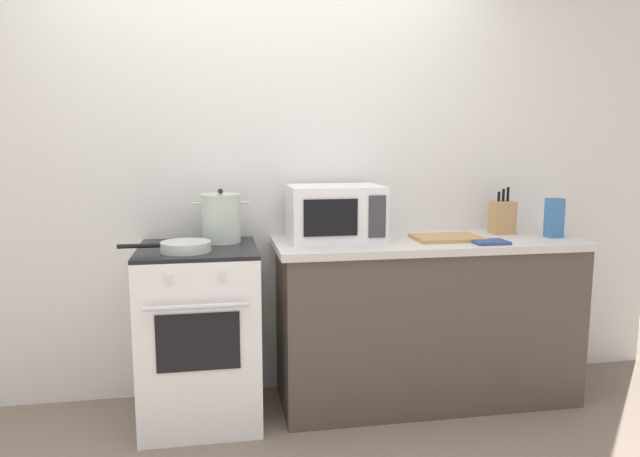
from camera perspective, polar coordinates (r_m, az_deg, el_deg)
name	(u,v)px	position (r m, az deg, el deg)	size (l,w,h in m)	color
back_wall	(311,177)	(3.44, -0.87, 5.03)	(4.40, 0.10, 2.50)	silver
lower_cabinet_right	(427,323)	(3.41, 10.27, -9.03)	(1.64, 0.56, 0.88)	#4C4238
countertop_right	(429,243)	(3.30, 10.48, -1.39)	(1.70, 0.60, 0.04)	beige
stove	(200,334)	(3.18, -11.53, -9.96)	(0.60, 0.64, 0.92)	white
stock_pot	(221,218)	(3.19, -9.56, 1.02)	(0.30, 0.21, 0.29)	silver
frying_pan	(184,247)	(2.96, -12.99, -1.71)	(0.45, 0.25, 0.05)	silver
microwave	(335,213)	(3.19, 1.47, 1.49)	(0.50, 0.37, 0.30)	white
cutting_board	(447,238)	(3.31, 12.16, -0.88)	(0.36, 0.26, 0.02)	tan
knife_block	(502,217)	(3.59, 17.24, 1.07)	(0.13, 0.10, 0.27)	tan
pasta_box	(554,218)	(3.55, 21.73, 0.97)	(0.08, 0.08, 0.22)	teal
oven_mitt	(490,242)	(3.24, 16.12, -1.26)	(0.18, 0.14, 0.02)	#33477A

